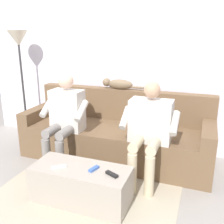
{
  "coord_description": "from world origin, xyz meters",
  "views": [
    {
      "loc": [
        -1.04,
        2.83,
        1.58
      ],
      "look_at": [
        0.0,
        0.03,
        0.67
      ],
      "focal_mm": 41.13,
      "sensor_mm": 36.0,
      "label": 1
    }
  ],
  "objects_px": {
    "person_right_seated": "(65,116)",
    "remote_black": "(112,174)",
    "remote_blue": "(94,169)",
    "remote_white": "(59,167)",
    "couch": "(116,136)",
    "person_left_seated": "(149,127)",
    "cat_on_backrest": "(118,84)",
    "floor_lamp": "(19,48)",
    "coffee_table": "(81,184)"
  },
  "relations": [
    {
      "from": "person_right_seated",
      "to": "remote_black",
      "type": "distance_m",
      "value": 1.09
    },
    {
      "from": "remote_blue",
      "to": "remote_white",
      "type": "relative_size",
      "value": 0.81
    },
    {
      "from": "couch",
      "to": "remote_white",
      "type": "distance_m",
      "value": 1.12
    },
    {
      "from": "person_left_seated",
      "to": "remote_blue",
      "type": "relative_size",
      "value": 9.63
    },
    {
      "from": "person_left_seated",
      "to": "person_right_seated",
      "type": "bearing_deg",
      "value": 0.8
    },
    {
      "from": "cat_on_backrest",
      "to": "floor_lamp",
      "type": "relative_size",
      "value": 0.35
    },
    {
      "from": "couch",
      "to": "remote_white",
      "type": "height_order",
      "value": "couch"
    },
    {
      "from": "cat_on_backrest",
      "to": "remote_black",
      "type": "bearing_deg",
      "value": 107.08
    },
    {
      "from": "coffee_table",
      "to": "person_right_seated",
      "type": "distance_m",
      "value": 0.92
    },
    {
      "from": "person_right_seated",
      "to": "remote_black",
      "type": "height_order",
      "value": "person_right_seated"
    },
    {
      "from": "couch",
      "to": "cat_on_backrest",
      "type": "xyz_separation_m",
      "value": [
        0.08,
        -0.28,
        0.64
      ]
    },
    {
      "from": "remote_blue",
      "to": "person_left_seated",
      "type": "bearing_deg",
      "value": -13.98
    },
    {
      "from": "couch",
      "to": "floor_lamp",
      "type": "xyz_separation_m",
      "value": [
        1.5,
        -0.09,
        1.09
      ]
    },
    {
      "from": "remote_blue",
      "to": "floor_lamp",
      "type": "bearing_deg",
      "value": 73.25
    },
    {
      "from": "remote_white",
      "to": "couch",
      "type": "bearing_deg",
      "value": -138.44
    },
    {
      "from": "remote_black",
      "to": "floor_lamp",
      "type": "distance_m",
      "value": 2.38
    },
    {
      "from": "person_right_seated",
      "to": "remote_white",
      "type": "distance_m",
      "value": 0.8
    },
    {
      "from": "coffee_table",
      "to": "remote_white",
      "type": "relative_size",
      "value": 6.77
    },
    {
      "from": "cat_on_backrest",
      "to": "floor_lamp",
      "type": "height_order",
      "value": "floor_lamp"
    },
    {
      "from": "floor_lamp",
      "to": "person_right_seated",
      "type": "bearing_deg",
      "value": 152.89
    },
    {
      "from": "remote_black",
      "to": "remote_blue",
      "type": "bearing_deg",
      "value": 14.34
    },
    {
      "from": "coffee_table",
      "to": "remote_white",
      "type": "distance_m",
      "value": 0.28
    },
    {
      "from": "cat_on_backrest",
      "to": "remote_blue",
      "type": "bearing_deg",
      "value": 99.57
    },
    {
      "from": "remote_blue",
      "to": "remote_black",
      "type": "xyz_separation_m",
      "value": [
        -0.19,
        0.03,
        0.0
      ]
    },
    {
      "from": "cat_on_backrest",
      "to": "remote_blue",
      "type": "distance_m",
      "value": 1.43
    },
    {
      "from": "remote_black",
      "to": "cat_on_backrest",
      "type": "bearing_deg",
      "value": -48.43
    },
    {
      "from": "person_left_seated",
      "to": "remote_blue",
      "type": "height_order",
      "value": "person_left_seated"
    },
    {
      "from": "coffee_table",
      "to": "remote_blue",
      "type": "relative_size",
      "value": 8.32
    },
    {
      "from": "person_right_seated",
      "to": "cat_on_backrest",
      "type": "bearing_deg",
      "value": -121.88
    },
    {
      "from": "couch",
      "to": "floor_lamp",
      "type": "bearing_deg",
      "value": -3.56
    },
    {
      "from": "couch",
      "to": "floor_lamp",
      "type": "relative_size",
      "value": 1.48
    },
    {
      "from": "cat_on_backrest",
      "to": "remote_white",
      "type": "bearing_deg",
      "value": 85.44
    },
    {
      "from": "person_right_seated",
      "to": "cat_on_backrest",
      "type": "distance_m",
      "value": 0.87
    },
    {
      "from": "person_left_seated",
      "to": "remote_blue",
      "type": "bearing_deg",
      "value": 58.66
    },
    {
      "from": "couch",
      "to": "remote_blue",
      "type": "height_order",
      "value": "couch"
    },
    {
      "from": "floor_lamp",
      "to": "remote_blue",
      "type": "bearing_deg",
      "value": 145.89
    },
    {
      "from": "cat_on_backrest",
      "to": "floor_lamp",
      "type": "xyz_separation_m",
      "value": [
        1.42,
        0.19,
        0.45
      ]
    },
    {
      "from": "remote_blue",
      "to": "remote_white",
      "type": "distance_m",
      "value": 0.34
    },
    {
      "from": "remote_black",
      "to": "remote_white",
      "type": "bearing_deg",
      "value": 29.55
    },
    {
      "from": "couch",
      "to": "person_left_seated",
      "type": "bearing_deg",
      "value": 142.08
    },
    {
      "from": "remote_blue",
      "to": "cat_on_backrest",
      "type": "bearing_deg",
      "value": 26.93
    },
    {
      "from": "remote_black",
      "to": "person_left_seated",
      "type": "bearing_deg",
      "value": -81.45
    },
    {
      "from": "remote_black",
      "to": "person_right_seated",
      "type": "bearing_deg",
      "value": -12.74
    },
    {
      "from": "person_right_seated",
      "to": "remote_black",
      "type": "relative_size",
      "value": 8.68
    },
    {
      "from": "remote_blue",
      "to": "remote_white",
      "type": "height_order",
      "value": "remote_blue"
    },
    {
      "from": "person_left_seated",
      "to": "cat_on_backrest",
      "type": "distance_m",
      "value": 0.95
    },
    {
      "from": "person_left_seated",
      "to": "cat_on_backrest",
      "type": "relative_size",
      "value": 1.91
    },
    {
      "from": "coffee_table",
      "to": "cat_on_backrest",
      "type": "xyz_separation_m",
      "value": [
        0.08,
        -1.3,
        0.75
      ]
    },
    {
      "from": "person_right_seated",
      "to": "remote_white",
      "type": "xyz_separation_m",
      "value": [
        -0.32,
        0.68,
        -0.27
      ]
    },
    {
      "from": "remote_blue",
      "to": "remote_black",
      "type": "distance_m",
      "value": 0.19
    }
  ]
}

